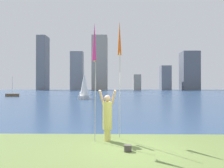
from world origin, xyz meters
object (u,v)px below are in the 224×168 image
sailboat_2 (84,86)px  bag (128,148)px  kite_flag_right (120,41)px  person (107,116)px  kite_flag_left (94,44)px  sailboat_4 (12,95)px  sailboat_3 (84,86)px

sailboat_2 → bag: bearing=-80.0°
bag → kite_flag_right: bearing=96.1°
person → kite_flag_left: kite_flag_left is taller
kite_flag_right → sailboat_4: (-19.97, 32.79, -3.52)m
person → sailboat_4: sailboat_4 is taller
bag → sailboat_2: sailboat_2 is taller
sailboat_4 → person: bearing=-59.8°
kite_flag_right → bag: 4.27m
kite_flag_left → sailboat_3: bearing=99.2°
kite_flag_left → bag: (1.14, -1.07, -3.41)m
kite_flag_right → kite_flag_left: bearing=-132.1°
sailboat_3 → bag: bearing=-78.8°
sailboat_2 → sailboat_3: sailboat_3 is taller
kite_flag_left → sailboat_4: 38.94m
kite_flag_left → sailboat_4: kite_flag_left is taller
kite_flag_left → person: bearing=28.7°
person → sailboat_4: 38.82m
sailboat_4 → bag: bearing=-59.9°
kite_flag_left → sailboat_2: (-6.57, 42.48, -1.62)m
person → sailboat_2: (-7.02, 42.23, 0.97)m
kite_flag_right → sailboat_4: 38.56m
kite_flag_left → sailboat_2: sailboat_2 is taller
sailboat_2 → kite_flag_left: bearing=-81.2°
kite_flag_left → sailboat_4: bearing=119.4°
sailboat_2 → sailboat_3: size_ratio=0.91×
person → kite_flag_left: size_ratio=0.43×
person → sailboat_3: bearing=83.4°
kite_flag_left → bag: bearing=-43.1°
person → kite_flag_right: size_ratio=0.41×
person → sailboat_2: size_ratio=0.35×
sailboat_2 → person: bearing=-80.6°
bag → sailboat_4: sailboat_4 is taller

